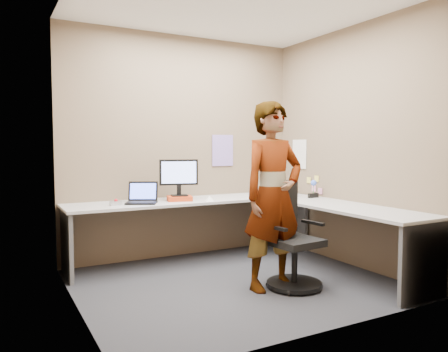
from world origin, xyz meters
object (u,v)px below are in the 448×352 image
monitor (179,174)px  office_chair (290,244)px  person (273,196)px  desk (252,215)px

monitor → office_chair: bearing=-49.2°
monitor → person: person is taller
desk → person: 0.78m
office_chair → monitor: bearing=110.5°
desk → person: person is taller
monitor → office_chair: 1.56m
office_chair → person: 0.51m
monitor → office_chair: size_ratio=0.43×
monitor → person: (0.44, -1.25, -0.14)m
desk → office_chair: bearing=-91.2°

